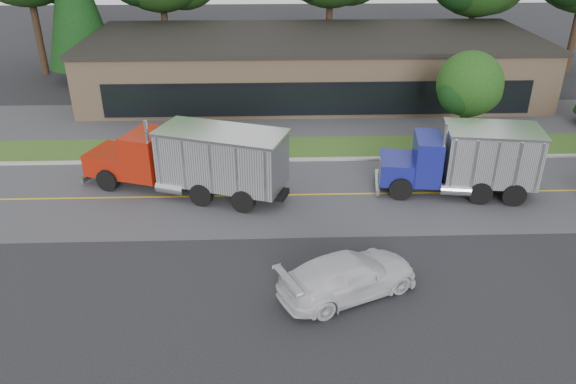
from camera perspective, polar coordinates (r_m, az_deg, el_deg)
name	(u,v)px	position (r m, az deg, el deg)	size (l,w,h in m)	color
ground	(308,314)	(19.83, 2.06, -12.31)	(140.00, 140.00, 0.00)	#2C2C30
road	(296,195)	(27.39, 0.81, -0.32)	(60.00, 8.00, 0.02)	#545459
center_line	(296,195)	(27.39, 0.81, -0.32)	(60.00, 0.12, 0.01)	gold
curb	(292,161)	(31.18, 0.45, 3.21)	(60.00, 0.30, 0.12)	#9E9E99
grass_verge	(291,148)	(32.83, 0.32, 4.48)	(60.00, 3.40, 0.03)	#32541C
far_parking	(288,119)	(37.50, 0.01, 7.40)	(60.00, 7.00, 0.02)	#545459
strip_mall	(312,66)	(42.76, 2.47, 12.64)	(32.00, 12.00, 4.00)	#9C7E60
tree_verge	(470,87)	(33.62, 18.01, 10.10)	(3.91, 3.68, 5.57)	#382619
dump_truck_red	(196,159)	(27.23, -9.37, 3.36)	(10.31, 5.74, 3.36)	black
dump_truck_blue	(468,159)	(28.26, 17.77, 3.26)	(7.62, 3.66, 3.36)	black
rally_car	(349,275)	(20.45, 6.18, -8.42)	(2.14, 5.26, 1.53)	silver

